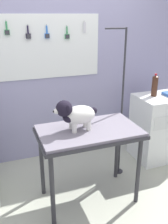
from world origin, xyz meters
TOP-DOWN VIEW (x-y plane):
  - ground at (0.00, 0.00)m, footprint 4.40×4.00m
  - rear_wall_panel at (-0.00, 1.28)m, footprint 4.00×0.11m
  - grooming_table at (-0.01, 0.21)m, footprint 1.02×0.59m
  - grooming_arm at (0.51, 0.52)m, footprint 0.30×0.11m
  - dog at (-0.14, 0.23)m, footprint 0.44×0.21m
  - cabinet_right at (1.22, 0.69)m, footprint 0.68×0.54m
  - soda_bottle at (1.10, 0.74)m, footprint 0.08×0.08m

SIDE VIEW (x-z plane):
  - ground at x=0.00m, z-range -0.04..0.00m
  - cabinet_right at x=1.22m, z-range 0.00..0.88m
  - grooming_table at x=-0.01m, z-range 0.32..1.14m
  - grooming_arm at x=0.51m, z-range -0.06..1.69m
  - dog at x=-0.14m, z-range 0.83..1.15m
  - soda_bottle at x=1.10m, z-range 0.87..1.16m
  - rear_wall_panel at x=0.00m, z-range 0.01..2.31m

